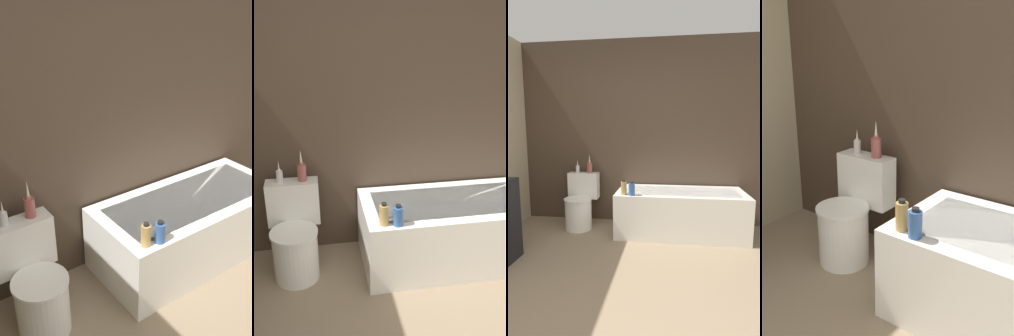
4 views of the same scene
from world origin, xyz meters
The scene contains 7 objects.
wall_back_tiled centered at (0.00, 2.33, 1.30)m, with size 6.40×0.06×2.60m.
bathtub centered at (0.74, 1.91, 0.29)m, with size 1.63×0.74×0.56m.
toilet centered at (-0.63, 1.95, 0.32)m, with size 0.43×0.53×0.74m.
vase_gold centered at (-0.72, 2.14, 0.80)m, with size 0.05×0.05×0.18m.
vase_silver centered at (-0.54, 2.14, 0.83)m, with size 0.07×0.07×0.27m.
shampoo_bottle_tall centered at (0.04, 1.63, 0.65)m, with size 0.07×0.07×0.18m.
shampoo_bottle_short centered at (0.15, 1.60, 0.64)m, with size 0.07×0.07×0.17m.
Camera 1 is at (-1.30, -0.04, 2.20)m, focal length 42.00 mm.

